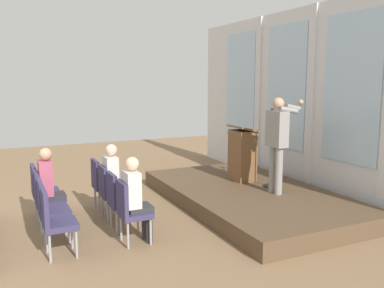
{
  "coord_description": "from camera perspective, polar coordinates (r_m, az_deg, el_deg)",
  "views": [
    {
      "loc": [
        6.47,
        1.09,
        2.39
      ],
      "look_at": [
        0.13,
        4.1,
        1.28
      ],
      "focal_mm": 38.39,
      "sensor_mm": 36.0,
      "label": 1
    }
  ],
  "objects": [
    {
      "name": "chair_r0_c1",
      "position": [
        7.2,
        -11.37,
        -6.14
      ],
      "size": [
        0.46,
        0.44,
        0.94
      ],
      "color": "#99999E",
      "rests_on": "ground"
    },
    {
      "name": "stage_platform",
      "position": [
        8.08,
        7.88,
        -7.23
      ],
      "size": [
        4.64,
        2.6,
        0.3
      ],
      "primitive_type": "cube",
      "color": "brown",
      "rests_on": "ground"
    },
    {
      "name": "chair_r0_c3",
      "position": [
        6.11,
        -8.61,
        -8.83
      ],
      "size": [
        0.46,
        0.44,
        0.94
      ],
      "color": "#99999E",
      "rests_on": "ground"
    },
    {
      "name": "chair_r1_c3",
      "position": [
        5.91,
        -18.6,
        -9.82
      ],
      "size": [
        0.46,
        0.44,
        0.94
      ],
      "color": "#99999E",
      "rests_on": "ground"
    },
    {
      "name": "chair_r1_c2",
      "position": [
        6.47,
        -19.25,
        -8.21
      ],
      "size": [
        0.46,
        0.44,
        0.94
      ],
      "color": "#99999E",
      "rests_on": "ground"
    },
    {
      "name": "speaker",
      "position": [
        7.64,
        11.78,
        0.82
      ],
      "size": [
        0.51,
        0.69,
        1.77
      ],
      "color": "gray",
      "rests_on": "stage_platform"
    },
    {
      "name": "chair_r0_c2",
      "position": [
        6.65,
        -10.11,
        -7.37
      ],
      "size": [
        0.46,
        0.44,
        0.94
      ],
      "color": "#99999E",
      "rests_on": "ground"
    },
    {
      "name": "audience_r0_c1",
      "position": [
        7.18,
        -10.78,
        -4.6
      ],
      "size": [
        0.36,
        0.39,
        1.31
      ],
      "color": "#2D2D33",
      "rests_on": "ground"
    },
    {
      "name": "chair_r0_c0",
      "position": [
        7.76,
        -12.44,
        -5.08
      ],
      "size": [
        0.46,
        0.44,
        0.94
      ],
      "color": "#99999E",
      "rests_on": "ground"
    },
    {
      "name": "rear_partition",
      "position": [
        8.72,
        17.13,
        5.85
      ],
      "size": [
        9.4,
        0.14,
        3.88
      ],
      "color": "silver",
      "rests_on": "ground"
    },
    {
      "name": "mic_stand",
      "position": [
        8.19,
        10.92,
        -3.57
      ],
      "size": [
        0.28,
        0.28,
        1.55
      ],
      "color": "black",
      "rests_on": "stage_platform"
    },
    {
      "name": "audience_r1_c1",
      "position": [
        6.99,
        -19.21,
        -5.25
      ],
      "size": [
        0.36,
        0.39,
        1.32
      ],
      "color": "#2D2D33",
      "rests_on": "ground"
    },
    {
      "name": "audience_r0_c3",
      "position": [
        6.08,
        -7.9,
        -7.08
      ],
      "size": [
        0.36,
        0.39,
        1.29
      ],
      "color": "#2D2D33",
      "rests_on": "ground"
    },
    {
      "name": "lectern",
      "position": [
        8.6,
        7.01,
        -1.4
      ],
      "size": [
        0.6,
        0.48,
        1.16
      ],
      "color": "brown",
      "rests_on": "stage_platform"
    },
    {
      "name": "chair_r1_c1",
      "position": [
        7.04,
        -19.79,
        -6.86
      ],
      "size": [
        0.46,
        0.44,
        0.94
      ],
      "color": "#99999E",
      "rests_on": "ground"
    },
    {
      "name": "chair_r1_c0",
      "position": [
        7.61,
        -20.24,
        -5.72
      ],
      "size": [
        0.46,
        0.44,
        0.94
      ],
      "color": "#99999E",
      "rests_on": "ground"
    }
  ]
}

